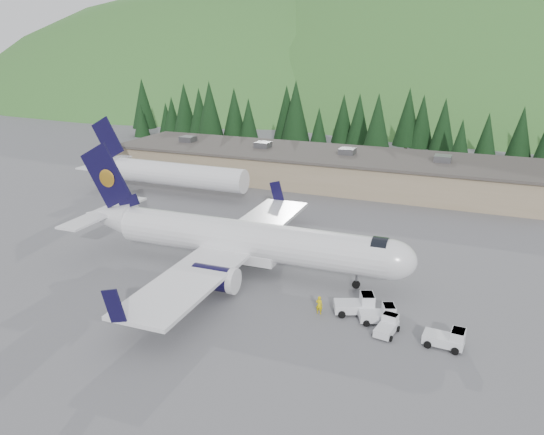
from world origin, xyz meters
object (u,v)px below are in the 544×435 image
(baggage_tug_d, at_px, (380,314))
(baggage_tug_c, at_px, (387,326))
(terminal_building, at_px, (317,167))
(second_airliner, at_px, (163,172))
(baggage_tug_b, at_px, (447,339))
(ramp_worker, at_px, (319,305))
(airliner, at_px, (240,240))
(baggage_tug_a, at_px, (358,305))

(baggage_tug_d, bearing_deg, baggage_tug_c, -81.47)
(baggage_tug_d, bearing_deg, terminal_building, 92.35)
(second_airliner, xyz_separation_m, baggage_tug_c, (40.40, -28.84, -2.70))
(baggage_tug_b, height_order, baggage_tug_d, baggage_tug_b)
(second_airliner, distance_m, baggage_tug_b, 53.79)
(baggage_tug_c, xyz_separation_m, ramp_worker, (-6.09, 0.90, 0.22))
(airliner, distance_m, second_airliner, 32.46)
(baggage_tug_a, distance_m, baggage_tug_b, 8.20)
(baggage_tug_d, height_order, ramp_worker, ramp_worker)
(baggage_tug_a, bearing_deg, baggage_tug_c, -59.43)
(baggage_tug_b, relative_size, baggage_tug_c, 1.13)
(baggage_tug_a, bearing_deg, baggage_tug_d, -42.36)
(baggage_tug_a, xyz_separation_m, baggage_tug_d, (2.14, -0.79, -0.11))
(baggage_tug_b, height_order, baggage_tug_c, baggage_tug_b)
(second_airliner, height_order, baggage_tug_d, second_airliner)
(second_airliner, relative_size, ramp_worker, 16.29)
(baggage_tug_b, distance_m, baggage_tug_d, 5.91)
(baggage_tug_d, relative_size, ramp_worker, 1.93)
(second_airliner, xyz_separation_m, terminal_building, (19.91, 16.00, -0.70))
(baggage_tug_c, bearing_deg, terminal_building, 33.31)
(second_airliner, bearing_deg, ramp_worker, -39.15)
(airliner, height_order, baggage_tug_b, airliner)
(baggage_tug_d, bearing_deg, airliner, 139.38)
(terminal_building, bearing_deg, baggage_tug_d, -65.67)
(baggage_tug_b, height_order, terminal_building, terminal_building)
(airliner, relative_size, second_airliner, 1.34)
(second_airliner, distance_m, terminal_building, 25.55)
(ramp_worker, bearing_deg, baggage_tug_a, -153.92)
(airliner, distance_m, baggage_tug_d, 16.72)
(baggage_tug_a, distance_m, baggage_tug_c, 3.84)
(second_airliner, height_order, ramp_worker, second_airliner)
(baggage_tug_a, relative_size, baggage_tug_b, 1.20)
(airliner, bearing_deg, baggage_tug_b, -19.98)
(baggage_tug_c, relative_size, ramp_worker, 1.66)
(baggage_tug_a, relative_size, baggage_tug_c, 1.35)
(baggage_tug_c, xyz_separation_m, baggage_tug_d, (-0.91, 1.54, 0.07))
(baggage_tug_a, height_order, terminal_building, terminal_building)
(airliner, distance_m, baggage_tug_b, 22.58)
(baggage_tug_b, xyz_separation_m, baggage_tug_d, (-5.60, 1.90, -0.03))
(baggage_tug_a, height_order, ramp_worker, baggage_tug_a)
(baggage_tug_c, height_order, terminal_building, terminal_building)
(baggage_tug_d, xyz_separation_m, ramp_worker, (-5.18, -0.63, 0.15))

